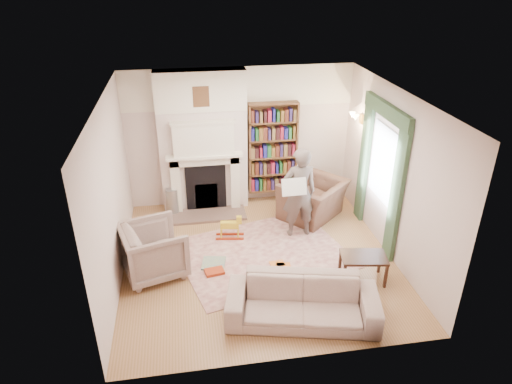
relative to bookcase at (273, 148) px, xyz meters
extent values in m
plane|color=olive|center=(-0.65, -2.12, -1.18)|extent=(4.50, 4.50, 0.00)
plane|color=white|center=(-0.65, -2.12, 1.62)|extent=(4.50, 4.50, 0.00)
plane|color=beige|center=(-0.65, 0.13, 0.22)|extent=(4.50, 0.00, 4.50)
plane|color=beige|center=(-0.65, -4.37, 0.22)|extent=(4.50, 0.00, 4.50)
plane|color=beige|center=(-2.90, -2.12, 0.22)|extent=(0.00, 4.50, 4.50)
plane|color=beige|center=(1.60, -2.12, 0.22)|extent=(0.00, 4.50, 4.50)
cube|color=beige|center=(-1.40, -0.04, 0.22)|extent=(1.70, 0.35, 2.80)
cube|color=silver|center=(-1.40, -0.33, 0.04)|extent=(1.47, 0.24, 0.05)
cube|color=black|center=(-1.40, -0.24, -0.68)|extent=(0.80, 0.06, 0.96)
cube|color=silver|center=(-1.40, -0.31, 0.38)|extent=(1.15, 0.18, 0.62)
cube|color=brown|center=(0.00, 0.00, 0.00)|extent=(1.00, 0.24, 1.85)
cube|color=silver|center=(1.58, -1.72, 0.27)|extent=(0.02, 0.90, 1.30)
cube|color=#2C442D|center=(1.55, -2.42, 0.02)|extent=(0.07, 0.32, 2.40)
cube|color=#2C442D|center=(1.55, -1.02, 0.02)|extent=(0.07, 0.32, 2.40)
cube|color=#2C442D|center=(1.54, -1.72, 1.20)|extent=(0.09, 1.70, 0.24)
cube|color=beige|center=(-0.56, -2.00, -1.17)|extent=(3.21, 2.76, 0.01)
imported|color=#4E342A|center=(0.65, -0.85, -0.80)|extent=(1.55, 1.54, 0.76)
imported|color=#ADA38F|center=(-2.36, -2.24, -0.74)|extent=(1.18, 1.16, 0.86)
imported|color=#BCB39B|center=(-0.29, -3.68, -0.87)|extent=(2.24, 1.27, 0.61)
imported|color=#5B4E48|center=(0.20, -1.45, -0.32)|extent=(0.64, 0.43, 1.71)
cube|color=silver|center=(0.05, -1.65, -0.09)|extent=(0.44, 0.14, 0.29)
cylinder|color=#9DA0A4|center=(-2.08, -0.30, -0.90)|extent=(0.29, 0.29, 0.55)
cube|color=gold|center=(-1.42, -2.18, -1.15)|extent=(0.45, 0.45, 0.03)
cube|color=#9E2F12|center=(-1.43, -2.42, -1.14)|extent=(0.33, 0.25, 0.05)
cube|color=red|center=(-0.37, -2.35, -1.16)|extent=(0.26, 0.20, 0.02)
cube|color=red|center=(-0.28, -2.43, -1.16)|extent=(0.26, 0.21, 0.02)
camera|label=1|loc=(-1.74, -8.50, 3.34)|focal=32.00mm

